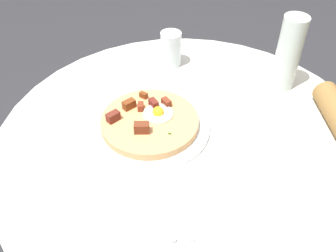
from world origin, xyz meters
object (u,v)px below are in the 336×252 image
Objects in this scene: dining_table at (184,177)px; water_glass at (171,49)px; pizza_plate at (150,127)px; fork at (189,205)px; knife at (173,205)px; water_bottle at (288,53)px; breakfast_pizza at (149,121)px; bread_plate at (332,169)px.

water_glass is (-0.23, 0.25, 0.24)m from dining_table.
fork is at bearing -33.54° from pizza_plate.
pizza_plate is at bearing 13.06° from knife.
water_bottle is at bearing 62.24° from pizza_plate.
dining_table is 0.48m from water_bottle.
breakfast_pizza is (-0.00, 0.00, 0.02)m from pizza_plate.
knife is (-0.03, -0.02, 0.00)m from fork.
pizza_plate is 0.46m from water_bottle.
water_glass is (-0.37, 0.44, 0.05)m from fork.
knife reaches higher than dining_table.
water_glass reaches higher than bread_plate.
water_bottle is at bearing -33.95° from fork.
knife is at bearing 90.00° from fork.
fork is 1.57× the size of water_glass.
knife is at bearing -63.60° from dining_table.
pizza_plate is at bearing -117.76° from water_bottle.
dining_table is 4.47× the size of water_bottle.
dining_table is 3.88× the size of breakfast_pizza.
breakfast_pizza is 1.15× the size of water_bottle.
water_glass reaches higher than breakfast_pizza.
bread_plate reaches higher than knife.
breakfast_pizza is 0.32m from water_glass.
pizza_plate is 0.02m from breakfast_pizza.
water_bottle reaches higher than fork.
water_bottle reaches higher than breakfast_pizza.
fork is at bearing -90.00° from knife.
breakfast_pizza is at bearing -159.30° from dining_table.
water_bottle reaches higher than pizza_plate.
pizza_plate is 2.85× the size of water_glass.
pizza_plate is at bearing 20.40° from fork.
breakfast_pizza is at bearing -64.74° from water_glass.
water_bottle is (-0.02, 0.55, 0.11)m from fork.
bread_plate is at bearing -73.52° from fork.
dining_table is at bearing -9.66° from knife.
breakfast_pizza is 1.47× the size of fork.
water_bottle reaches higher than water_glass.
pizza_plate is 1.91× the size of bread_plate.
breakfast_pizza is at bearing 150.89° from pizza_plate.
knife is 0.58m from water_bottle.
fork is 0.56m from water_bottle.
bread_plate is at bearing -74.97° from knife.
water_bottle is at bearing 72.49° from dining_table.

